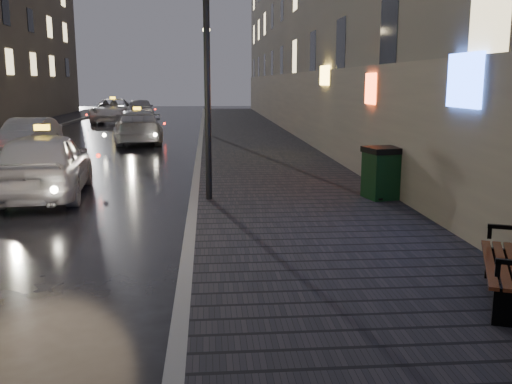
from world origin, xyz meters
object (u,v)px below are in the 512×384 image
lamp_near (207,48)px  car_far (140,109)px  trash_bin (383,172)px  taxi_mid (138,127)px  lamp_far (207,67)px  taxi_near (44,164)px  car_left_mid (28,136)px  taxi_far (113,111)px

lamp_near → car_far: size_ratio=1.12×
lamp_near → trash_bin: (3.95, -0.25, -2.74)m
taxi_mid → trash_bin: bearing=109.5°
lamp_far → trash_bin: bearing=-76.3°
lamp_near → lamp_far: same height
lamp_near → taxi_mid: (-3.21, 13.77, -2.73)m
taxi_near → car_left_mid: taxi_near is taller
car_far → lamp_far: bearing=102.2°
lamp_far → lamp_near: bearing=-90.0°
lamp_far → taxi_mid: (-3.21, -2.23, -2.73)m
car_left_mid → car_far: 19.31m
trash_bin → taxi_near: 8.09m
trash_bin → taxi_near: bearing=156.8°
trash_bin → car_left_mid: size_ratio=0.28×
lamp_near → car_left_mid: size_ratio=1.27×
taxi_near → taxi_mid: bearing=-99.3°
lamp_near → car_left_mid: bearing=124.5°
taxi_near → taxi_far: 26.23m
taxi_far → taxi_near: bearing=-87.5°
taxi_far → taxi_mid: bearing=-79.5°
trash_bin → taxi_near: taxi_near is taller
lamp_near → car_far: 30.00m
lamp_far → trash_bin: (3.95, -16.25, -2.74)m
taxi_far → lamp_far: bearing=-63.4°
trash_bin → taxi_far: bearing=98.6°
lamp_near → lamp_far: bearing=90.0°
taxi_mid → car_far: car_far is taller
taxi_near → car_far: 28.16m
lamp_far → taxi_mid: lamp_far is taller
car_far → car_left_mid: bearing=75.8°
taxi_near → car_left_mid: 9.47m
trash_bin → car_left_mid: bearing=124.3°
car_far → taxi_far: bearing=44.4°
lamp_near → taxi_far: 28.31m
trash_bin → taxi_far: size_ratio=0.20×
lamp_near → trash_bin: 4.81m
taxi_far → car_left_mid: bearing=-94.9°
trash_bin → car_far: car_far is taller
car_left_mid → car_far: (2.18, 19.19, 0.12)m
lamp_near → car_far: (-4.89, 29.47, -2.69)m
trash_bin → car_left_mid: (-11.01, 10.53, -0.06)m
lamp_far → taxi_near: lamp_far is taller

